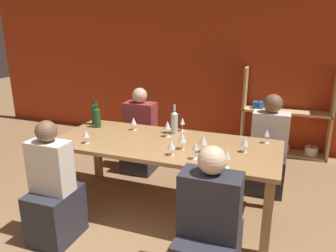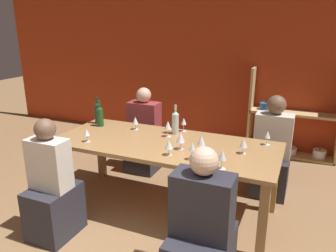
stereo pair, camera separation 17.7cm
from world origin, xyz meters
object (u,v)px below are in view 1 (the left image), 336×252
(wine_glass_white_d, at_px, (267,133))
(person_near_a, at_px, (54,197))
(wine_bottle_dark, at_px, (97,117))
(wine_glass_empty_a, at_px, (195,147))
(wine_glass_red_d, at_px, (134,122))
(person_far_b, at_px, (268,156))
(dining_table, at_px, (165,150))
(wine_glass_empty_b, at_px, (182,122))
(wine_glass_red_b, at_px, (245,142))
(wine_bottle_amber, at_px, (174,122))
(wine_glass_white_b, at_px, (171,145))
(wine_bottle_green, at_px, (94,113))
(wine_glass_red_a, at_px, (86,134))
(wine_glass_red_c, at_px, (182,138))
(person_near_b, at_px, (209,233))
(shelf_unit, at_px, (284,126))
(person_far_a, at_px, (141,141))
(wine_glass_white_c, at_px, (203,140))
(wine_glass_white_a, at_px, (167,126))
(wine_glass_red_e, at_px, (226,154))

(wine_glass_white_d, height_order, person_near_a, person_near_a)
(wine_bottle_dark, xyz_separation_m, wine_glass_empty_a, (1.35, -0.53, -0.01))
(wine_glass_red_d, bearing_deg, person_far_b, 21.59)
(dining_table, bearing_deg, person_far_b, 40.58)
(dining_table, bearing_deg, wine_glass_empty_b, 82.53)
(wine_glass_red_b, bearing_deg, person_near_a, -151.74)
(wine_bottle_dark, bearing_deg, dining_table, -13.10)
(wine_bottle_amber, xyz_separation_m, wine_glass_empty_a, (0.42, -0.62, -0.02))
(wine_glass_white_b, bearing_deg, wine_bottle_amber, 106.68)
(person_near_a, bearing_deg, dining_table, 47.08)
(wine_glass_white_d, bearing_deg, wine_bottle_green, -178.68)
(wine_glass_red_a, height_order, wine_glass_red_d, wine_glass_red_d)
(wine_glass_red_d, bearing_deg, wine_bottle_dark, -173.42)
(wine_glass_red_c, distance_m, person_near_b, 0.98)
(wine_glass_red_b, height_order, person_far_b, person_far_b)
(shelf_unit, bearing_deg, wine_glass_red_b, -99.09)
(wine_glass_white_b, bearing_deg, wine_glass_red_a, -179.94)
(wine_glass_red_d, xyz_separation_m, person_far_a, (-0.19, 0.59, -0.46))
(wine_bottle_amber, relative_size, wine_glass_white_c, 1.88)
(person_near_a, xyz_separation_m, person_far_a, (0.09, 1.70, -0.01))
(wine_glass_white_a, relative_size, person_near_b, 0.16)
(wine_glass_red_a, distance_m, wine_glass_white_d, 1.85)
(wine_glass_red_d, xyz_separation_m, person_near_b, (1.17, -1.10, -0.48))
(wine_glass_white_a, bearing_deg, wine_glass_white_d, 9.12)
(dining_table, distance_m, wine_glass_empty_b, 0.47)
(wine_glass_red_b, relative_size, person_far_b, 0.13)
(wine_bottle_green, bearing_deg, wine_glass_red_a, -65.00)
(wine_glass_empty_a, bearing_deg, wine_bottle_dark, 158.59)
(wine_glass_white_b, bearing_deg, shelf_unit, 68.30)
(wine_glass_empty_b, height_order, person_near_b, person_near_b)
(wine_glass_red_b, relative_size, person_near_b, 0.13)
(dining_table, distance_m, wine_bottle_dark, 0.99)
(shelf_unit, xyz_separation_m, wine_glass_white_a, (-1.19, -1.96, 0.46))
(wine_glass_empty_b, relative_size, person_far_a, 0.14)
(wine_glass_white_a, bearing_deg, wine_glass_red_a, -146.04)
(wine_glass_red_c, relative_size, person_near_b, 0.15)
(wine_glass_red_b, bearing_deg, wine_glass_red_d, 169.04)
(wine_glass_red_b, height_order, person_near_b, person_near_b)
(wine_glass_red_a, relative_size, wine_glass_red_d, 0.93)
(dining_table, distance_m, wine_glass_red_e, 0.84)
(wine_glass_white_c, xyz_separation_m, person_far_b, (0.56, 0.98, -0.46))
(wine_glass_empty_a, bearing_deg, person_near_a, -156.36)
(wine_glass_white_b, bearing_deg, wine_bottle_dark, 155.24)
(wine_bottle_amber, xyz_separation_m, wine_glass_white_a, (-0.03, -0.13, -0.01))
(wine_bottle_amber, relative_size, wine_glass_red_d, 2.18)
(wine_bottle_green, relative_size, wine_glass_empty_a, 2.00)
(wine_glass_red_c, bearing_deg, person_near_b, -57.41)
(wine_glass_white_c, bearing_deg, person_near_a, -149.55)
(wine_glass_red_e, xyz_separation_m, person_far_a, (-1.39, 1.26, -0.48))
(wine_glass_white_b, distance_m, person_far_b, 1.49)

